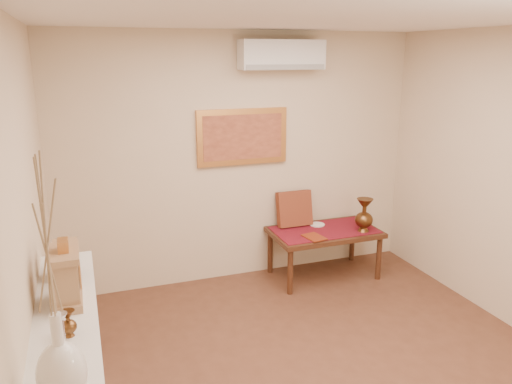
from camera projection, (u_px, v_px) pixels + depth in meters
name	position (u px, v px, depth m)	size (l,w,h in m)	color
ceiling	(355.00, 13.00, 3.03)	(4.50, 4.50, 0.00)	white
wall_back	(242.00, 159.00, 5.44)	(4.00, 0.02, 2.70)	beige
wall_left	(24.00, 262.00, 2.75)	(0.02, 4.50, 2.70)	beige
white_vase	(52.00, 289.00, 2.03)	(0.21, 0.21, 1.11)	white
candlestick	(63.00, 334.00, 2.51)	(0.11, 0.11, 0.23)	silver
brass_urn_small	(68.00, 320.00, 2.68)	(0.09, 0.09, 0.20)	brown
table_cloth	(325.00, 230.00, 5.59)	(1.14, 0.59, 0.01)	maroon
brass_urn_tall	(364.00, 212.00, 5.48)	(0.20, 0.20, 0.45)	brown
plate	(317.00, 225.00, 5.73)	(0.17, 0.17, 0.01)	white
menu	(314.00, 237.00, 5.34)	(0.18, 0.25, 0.01)	maroon
cushion	(294.00, 209.00, 5.68)	(0.40, 0.10, 0.40)	#5A1214
mantel_clock	(67.00, 276.00, 3.03)	(0.17, 0.36, 0.41)	#A07952
wooden_chest	(67.00, 259.00, 3.40)	(0.16, 0.21, 0.24)	#A07952
low_table	(324.00, 236.00, 5.61)	(1.20, 0.70, 0.55)	#442314
painting	(242.00, 137.00, 5.35)	(1.00, 0.06, 0.60)	#BF7C3D
ac_unit	(282.00, 55.00, 5.15)	(0.90, 0.25, 0.30)	silver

